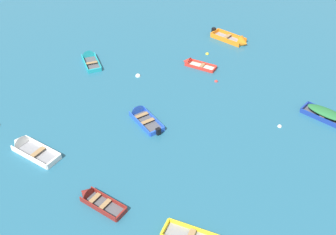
% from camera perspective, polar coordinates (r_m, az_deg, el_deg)
% --- Properties ---
extents(rowboat_deep_blue_far_right, '(3.70, 4.31, 1.26)m').
position_cam_1_polar(rowboat_deep_blue_far_right, '(35.15, 22.36, -0.14)').
color(rowboat_deep_blue_far_right, '#4C4C51').
rests_on(rowboat_deep_blue_far_right, ground_plane).
extents(rowboat_turquoise_near_camera, '(1.88, 3.83, 1.22)m').
position_cam_1_polar(rowboat_turquoise_near_camera, '(41.63, -10.98, 8.22)').
color(rowboat_turquoise_near_camera, '#4C4C51').
rests_on(rowboat_turquoise_near_camera, ground_plane).
extents(rowboat_maroon_near_right, '(3.18, 3.19, 1.01)m').
position_cam_1_polar(rowboat_maroon_near_right, '(27.18, -10.45, -11.05)').
color(rowboat_maroon_near_right, '#4C4C51').
rests_on(rowboat_maroon_near_right, ground_plane).
extents(rowboat_blue_distant_center, '(2.67, 3.97, 1.27)m').
position_cam_1_polar(rowboat_blue_distant_center, '(33.24, -3.89, 0.40)').
color(rowboat_blue_distant_center, '#4C4C51').
rests_on(rowboat_blue_distant_center, ground_plane).
extents(rowboat_white_back_row_center, '(3.99, 3.92, 1.32)m').
position_cam_1_polar(rowboat_white_back_row_center, '(31.98, -19.36, -3.84)').
color(rowboat_white_back_row_center, gray).
rests_on(rowboat_white_back_row_center, ground_plane).
extents(rowboat_orange_center, '(3.70, 4.17, 1.37)m').
position_cam_1_polar(rowboat_orange_center, '(44.57, 9.52, 10.58)').
color(rowboat_orange_center, gray).
rests_on(rowboat_orange_center, ground_plane).
extents(rowboat_red_far_back, '(3.25, 2.92, 0.99)m').
position_cam_1_polar(rowboat_red_far_back, '(40.08, 3.37, 7.59)').
color(rowboat_red_far_back, beige).
rests_on(rowboat_red_far_back, ground_plane).
extents(mooring_buoy_between_boats_left, '(0.35, 0.35, 0.35)m').
position_cam_1_polar(mooring_buoy_between_boats_left, '(42.08, 5.52, 8.84)').
color(mooring_buoy_between_boats_left, yellow).
rests_on(mooring_buoy_between_boats_left, ground_plane).
extents(mooring_buoy_between_boats_right, '(0.32, 0.32, 0.32)m').
position_cam_1_polar(mooring_buoy_between_boats_right, '(37.77, 6.76, 5.02)').
color(mooring_buoy_between_boats_right, red).
rests_on(mooring_buoy_between_boats_right, ground_plane).
extents(mooring_buoy_trailing, '(0.33, 0.33, 0.33)m').
position_cam_1_polar(mooring_buoy_trailing, '(33.44, 15.37, -1.23)').
color(mooring_buoy_trailing, silver).
rests_on(mooring_buoy_trailing, ground_plane).
extents(mooring_buoy_far_field, '(0.48, 0.48, 0.48)m').
position_cam_1_polar(mooring_buoy_far_field, '(38.40, -4.23, 5.81)').
color(mooring_buoy_far_field, silver).
rests_on(mooring_buoy_far_field, ground_plane).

